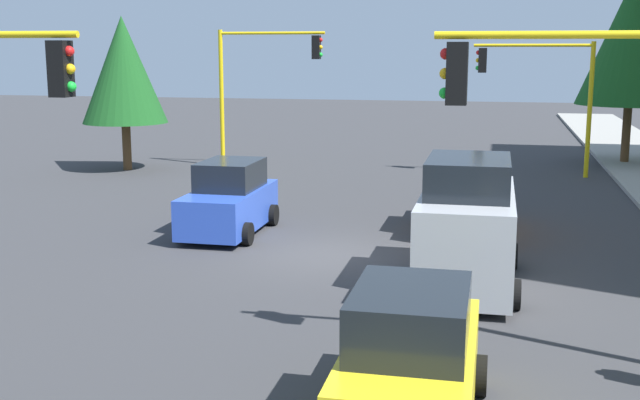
% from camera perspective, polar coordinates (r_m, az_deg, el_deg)
% --- Properties ---
extents(ground_plane, '(120.00, 120.00, 0.00)m').
position_cam_1_polar(ground_plane, '(19.68, 0.35, -3.93)').
color(ground_plane, '#353538').
extents(traffic_signal_far_right, '(0.36, 4.59, 5.77)m').
position_cam_1_polar(traffic_signal_far_right, '(34.04, -4.18, 9.17)').
color(traffic_signal_far_right, yellow).
rests_on(traffic_signal_far_right, ground).
extents(traffic_signal_near_left, '(0.36, 4.59, 5.33)m').
position_cam_1_polar(traffic_signal_near_left, '(12.78, 19.91, 4.75)').
color(traffic_signal_near_left, yellow).
rests_on(traffic_signal_near_left, ground).
extents(traffic_signal_far_left, '(0.36, 4.59, 5.26)m').
position_cam_1_polar(traffic_signal_far_left, '(32.68, 15.47, 8.17)').
color(traffic_signal_far_left, yellow).
rests_on(traffic_signal_far_left, ground).
extents(tree_opposite_side, '(3.47, 3.47, 6.30)m').
position_cam_1_polar(tree_opposite_side, '(34.10, -13.82, 8.97)').
color(tree_opposite_side, brown).
rests_on(tree_opposite_side, ground).
extents(tree_roadside_far, '(4.51, 4.51, 8.25)m').
position_cam_1_polar(tree_roadside_far, '(37.04, 21.38, 10.68)').
color(tree_roadside_far, brown).
rests_on(tree_roadside_far, ground).
extents(delivery_van_silver, '(4.80, 2.22, 2.77)m').
position_cam_1_polar(delivery_van_silver, '(17.20, 10.43, -1.86)').
color(delivery_van_silver, '#B2B5BA').
rests_on(delivery_van_silver, ground).
extents(car_orange, '(4.01, 2.07, 1.98)m').
position_cam_1_polar(car_orange, '(22.56, 9.91, 0.14)').
color(car_orange, orange).
rests_on(car_orange, ground).
extents(car_blue, '(3.95, 2.01, 1.98)m').
position_cam_1_polar(car_blue, '(21.99, -6.47, -0.05)').
color(car_blue, blue).
rests_on(car_blue, ground).
extents(car_yellow, '(3.93, 1.98, 1.98)m').
position_cam_1_polar(car_yellow, '(10.80, 6.47, -11.56)').
color(car_yellow, yellow).
rests_on(car_yellow, ground).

